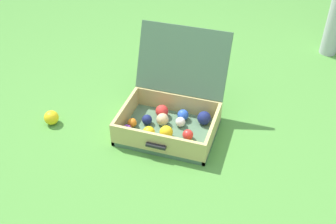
% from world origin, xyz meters
% --- Properties ---
extents(ground_plane, '(16.00, 16.00, 0.00)m').
position_xyz_m(ground_plane, '(0.00, 0.00, 0.00)').
color(ground_plane, '#4C8C38').
extents(open_suitcase, '(0.53, 0.58, 0.51)m').
position_xyz_m(open_suitcase, '(-0.08, 0.10, 0.11)').
color(open_suitcase, '#4C7051').
rests_on(open_suitcase, ground).
extents(stray_ball_on_grass, '(0.09, 0.09, 0.09)m').
position_xyz_m(stray_ball_on_grass, '(-0.76, -0.09, 0.04)').
color(stray_ball_on_grass, yellow).
rests_on(stray_ball_on_grass, ground).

